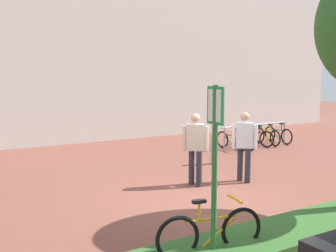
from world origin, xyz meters
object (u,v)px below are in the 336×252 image
(bollard_steel, at_px, (213,149))
(person_shirt_blue, at_px, (244,142))
(bike_at_sign, at_px, (211,232))
(parking_sign_post, at_px, (215,147))
(bike_rack_cluster, at_px, (256,137))
(person_shirt_white, at_px, (195,145))

(bollard_steel, height_order, person_shirt_blue, person_shirt_blue)
(bike_at_sign, relative_size, bollard_steel, 1.85)
(parking_sign_post, xyz_separation_m, bike_at_sign, (0.04, 0.12, -1.27))
(bike_rack_cluster, height_order, person_shirt_white, person_shirt_white)
(bike_at_sign, xyz_separation_m, bollard_steel, (3.80, 4.90, 0.10))
(parking_sign_post, bearing_deg, bike_at_sign, 72.02)
(bike_rack_cluster, relative_size, bollard_steel, 3.56)
(bike_rack_cluster, relative_size, person_shirt_blue, 1.86)
(parking_sign_post, relative_size, bike_rack_cluster, 0.77)
(parking_sign_post, distance_m, bike_at_sign, 1.27)
(bike_rack_cluster, xyz_separation_m, person_shirt_white, (-5.04, -3.29, 0.64))
(parking_sign_post, height_order, bollard_steel, parking_sign_post)
(parking_sign_post, bearing_deg, bollard_steel, 52.57)
(parking_sign_post, xyz_separation_m, person_shirt_blue, (3.24, 3.01, -0.63))
(bike_rack_cluster, xyz_separation_m, person_shirt_blue, (-3.82, -3.64, 0.64))
(person_shirt_white, bearing_deg, parking_sign_post, -121.15)
(parking_sign_post, height_order, bike_at_sign, parking_sign_post)
(bike_at_sign, distance_m, person_shirt_white, 3.84)
(bike_rack_cluster, xyz_separation_m, bollard_steel, (-3.22, -1.63, 0.10))
(bollard_steel, bearing_deg, bike_at_sign, -127.83)
(parking_sign_post, xyz_separation_m, person_shirt_white, (2.03, 3.35, -0.63))
(bike_at_sign, bearing_deg, person_shirt_blue, 42.03)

